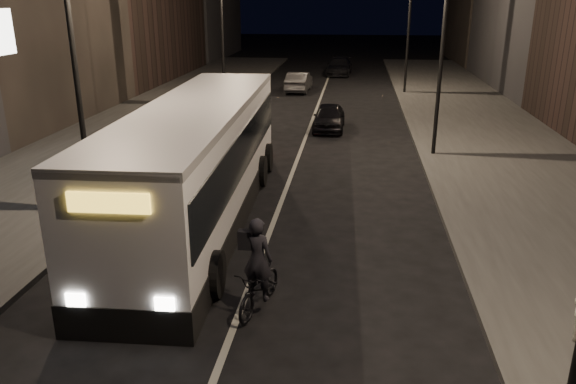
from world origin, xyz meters
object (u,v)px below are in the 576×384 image
(streetlight_right_far, at_px, (406,12))
(car_mid, at_px, (299,82))
(city_bus, at_px, (199,158))
(car_far, at_px, (339,66))
(streetlight_left_far, at_px, (226,14))
(cyclist_on_bicycle, at_px, (259,280))
(streetlight_left_near, at_px, (80,35))
(car_near, at_px, (329,117))
(streetlight_right_mid, at_px, (437,24))

(streetlight_right_far, height_order, car_mid, streetlight_right_far)
(city_bus, xyz_separation_m, car_far, (3.03, 33.35, -1.21))
(streetlight_left_far, height_order, cyclist_on_bicycle, streetlight_left_far)
(streetlight_left_far, height_order, city_bus, streetlight_left_far)
(streetlight_right_far, distance_m, cyclist_on_bicycle, 29.62)
(streetlight_left_far, relative_size, car_mid, 1.95)
(streetlight_left_near, relative_size, car_near, 2.17)
(car_near, distance_m, car_mid, 11.99)
(city_bus, distance_m, car_far, 33.51)
(streetlight_right_mid, height_order, city_bus, streetlight_right_mid)
(streetlight_right_far, distance_m, car_near, 13.09)
(city_bus, bearing_deg, streetlight_left_far, 98.15)
(car_mid, bearing_deg, car_far, -103.09)
(car_near, height_order, car_far, car_far)
(city_bus, bearing_deg, streetlight_right_mid, 44.44)
(car_near, height_order, car_mid, car_mid)
(cyclist_on_bicycle, height_order, car_far, cyclist_on_bicycle)
(car_far, bearing_deg, streetlight_left_near, -97.51)
(streetlight_left_near, xyz_separation_m, car_mid, (3.63, 24.26, -4.68))
(streetlight_right_mid, bearing_deg, car_near, 133.30)
(streetlight_left_near, bearing_deg, streetlight_right_mid, 36.88)
(car_near, relative_size, car_far, 0.78)
(streetlight_left_near, height_order, car_far, streetlight_left_near)
(car_mid, bearing_deg, city_bus, 91.14)
(city_bus, xyz_separation_m, car_mid, (0.49, 24.13, -1.22))
(streetlight_right_far, relative_size, streetlight_left_far, 1.00)
(streetlight_right_mid, xyz_separation_m, streetlight_right_far, (0.00, 16.00, 0.00))
(streetlight_right_far, xyz_separation_m, cyclist_on_bicycle, (-4.92, -28.84, -4.63))
(streetlight_right_mid, distance_m, car_far, 26.29)
(city_bus, height_order, car_mid, city_bus)
(cyclist_on_bicycle, bearing_deg, car_near, 102.85)
(streetlight_right_far, relative_size, car_far, 1.69)
(car_mid, bearing_deg, cyclist_on_bicycle, 96.47)
(car_near, bearing_deg, city_bus, -103.91)
(streetlight_right_far, relative_size, car_near, 2.17)
(streetlight_right_mid, xyz_separation_m, city_bus, (-7.53, -7.86, -3.45))
(streetlight_left_far, bearing_deg, streetlight_right_mid, -43.16)
(streetlight_right_mid, height_order, streetlight_right_far, same)
(streetlight_left_near, xyz_separation_m, car_near, (6.34, 12.59, -4.72))
(streetlight_left_near, bearing_deg, cyclist_on_bicycle, -40.11)
(streetlight_right_mid, distance_m, city_bus, 11.42)
(city_bus, bearing_deg, car_far, 83.01)
(city_bus, bearing_deg, car_mid, 87.03)
(streetlight_right_mid, distance_m, cyclist_on_bicycle, 14.51)
(cyclist_on_bicycle, relative_size, car_near, 0.59)
(streetlight_left_far, xyz_separation_m, cyclist_on_bicycle, (5.75, -22.84, -4.63))
(car_mid, distance_m, car_far, 9.56)
(streetlight_left_near, relative_size, car_mid, 1.95)
(cyclist_on_bicycle, relative_size, car_mid, 0.53)
(streetlight_right_far, distance_m, streetlight_left_near, 26.26)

